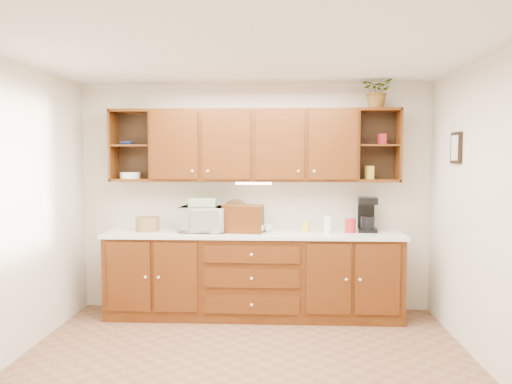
# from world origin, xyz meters

# --- Properties ---
(floor) EXTENTS (4.00, 4.00, 0.00)m
(floor) POSITION_xyz_m (0.00, 0.00, 0.00)
(floor) COLOR brown
(floor) RESTS_ON ground
(ceiling) EXTENTS (4.00, 4.00, 0.00)m
(ceiling) POSITION_xyz_m (0.00, 0.00, 2.60)
(ceiling) COLOR white
(ceiling) RESTS_ON back_wall
(back_wall) EXTENTS (4.00, 0.00, 4.00)m
(back_wall) POSITION_xyz_m (0.00, 1.75, 1.30)
(back_wall) COLOR beige
(back_wall) RESTS_ON floor
(left_wall) EXTENTS (0.00, 3.50, 3.50)m
(left_wall) POSITION_xyz_m (-2.00, 0.00, 1.30)
(left_wall) COLOR beige
(left_wall) RESTS_ON floor
(right_wall) EXTENTS (0.00, 3.50, 3.50)m
(right_wall) POSITION_xyz_m (2.00, 0.00, 1.30)
(right_wall) COLOR beige
(right_wall) RESTS_ON floor
(base_cabinets) EXTENTS (3.20, 0.60, 0.90)m
(base_cabinets) POSITION_xyz_m (0.00, 1.45, 0.45)
(base_cabinets) COLOR #3C1806
(base_cabinets) RESTS_ON floor
(countertop) EXTENTS (3.24, 0.64, 0.04)m
(countertop) POSITION_xyz_m (0.00, 1.44, 0.92)
(countertop) COLOR white
(countertop) RESTS_ON base_cabinets
(upper_cabinets) EXTENTS (3.20, 0.33, 0.80)m
(upper_cabinets) POSITION_xyz_m (0.01, 1.59, 1.89)
(upper_cabinets) COLOR #3C1806
(upper_cabinets) RESTS_ON back_wall
(undercabinet_light) EXTENTS (0.40, 0.05, 0.02)m
(undercabinet_light) POSITION_xyz_m (0.00, 1.53, 1.47)
(undercabinet_light) COLOR white
(undercabinet_light) RESTS_ON upper_cabinets
(framed_picture) EXTENTS (0.03, 0.24, 0.30)m
(framed_picture) POSITION_xyz_m (1.98, 0.90, 1.85)
(framed_picture) COLOR black
(framed_picture) RESTS_ON right_wall
(wicker_basket) EXTENTS (0.28, 0.28, 0.15)m
(wicker_basket) POSITION_xyz_m (-1.18, 1.47, 1.02)
(wicker_basket) COLOR olive
(wicker_basket) RESTS_ON countertop
(microwave) EXTENTS (0.51, 0.36, 0.28)m
(microwave) POSITION_xyz_m (-0.55, 1.44, 1.08)
(microwave) COLOR beige
(microwave) RESTS_ON countertop
(towel_stack) EXTENTS (0.29, 0.22, 0.09)m
(towel_stack) POSITION_xyz_m (-0.55, 1.44, 1.26)
(towel_stack) COLOR #EAE26E
(towel_stack) RESTS_ON microwave
(wine_bottle) EXTENTS (0.08, 0.08, 0.30)m
(wine_bottle) POSITION_xyz_m (-0.73, 1.61, 1.09)
(wine_bottle) COLOR black
(wine_bottle) RESTS_ON countertop
(woven_tray) EXTENTS (0.36, 0.16, 0.34)m
(woven_tray) POSITION_xyz_m (-0.22, 1.68, 0.95)
(woven_tray) COLOR olive
(woven_tray) RESTS_ON countertop
(bread_box) EXTENTS (0.45, 0.31, 0.30)m
(bread_box) POSITION_xyz_m (-0.11, 1.42, 1.09)
(bread_box) COLOR #3C1806
(bread_box) RESTS_ON countertop
(mug_tree) EXTENTS (0.27, 0.26, 0.29)m
(mug_tree) POSITION_xyz_m (0.08, 1.47, 0.99)
(mug_tree) COLOR #3C1806
(mug_tree) RESTS_ON countertop
(canister_red) EXTENTS (0.13, 0.13, 0.15)m
(canister_red) POSITION_xyz_m (1.06, 1.45, 1.02)
(canister_red) COLOR #AB1820
(canister_red) RESTS_ON countertop
(canister_white) EXTENTS (0.10, 0.10, 0.18)m
(canister_white) POSITION_xyz_m (0.82, 1.43, 1.03)
(canister_white) COLOR white
(canister_white) RESTS_ON countertop
(canister_yellow) EXTENTS (0.11, 0.11, 0.11)m
(canister_yellow) POSITION_xyz_m (0.58, 1.48, 1.00)
(canister_yellow) COLOR gold
(canister_yellow) RESTS_ON countertop
(coffee_maker) EXTENTS (0.23, 0.28, 0.38)m
(coffee_maker) POSITION_xyz_m (1.26, 1.56, 1.12)
(coffee_maker) COLOR black
(coffee_maker) RESTS_ON countertop
(bowl_stack) EXTENTS (0.18, 0.18, 0.04)m
(bowl_stack) POSITION_xyz_m (-1.42, 1.56, 1.92)
(bowl_stack) COLOR navy
(bowl_stack) RESTS_ON upper_cabinets
(plate_stack) EXTENTS (0.24, 0.24, 0.07)m
(plate_stack) POSITION_xyz_m (-1.40, 1.58, 1.56)
(plate_stack) COLOR white
(plate_stack) RESTS_ON upper_cabinets
(pantry_box_yellow) EXTENTS (0.10, 0.08, 0.14)m
(pantry_box_yellow) POSITION_xyz_m (1.28, 1.58, 1.59)
(pantry_box_yellow) COLOR gold
(pantry_box_yellow) RESTS_ON upper_cabinets
(pantry_box_red) EXTENTS (0.09, 0.08, 0.12)m
(pantry_box_red) POSITION_xyz_m (1.41, 1.58, 1.96)
(pantry_box_red) COLOR #AB1820
(pantry_box_red) RESTS_ON upper_cabinets
(potted_plant) EXTENTS (0.43, 0.40, 0.37)m
(potted_plant) POSITION_xyz_m (1.35, 1.53, 2.48)
(potted_plant) COLOR #999999
(potted_plant) RESTS_ON upper_cabinets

